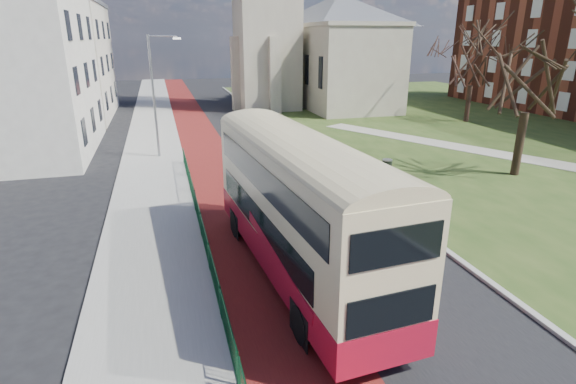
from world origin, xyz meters
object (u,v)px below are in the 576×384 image
object	(u,v)px
streetlamp	(155,91)
litter_bin	(387,167)
bus	(298,201)
winter_tree_near	(534,60)
winter_tree_far	(474,56)

from	to	relation	value
streetlamp	litter_bin	world-z (taller)	streetlamp
bus	litter_bin	distance (m)	13.33
litter_bin	winter_tree_near	bearing A→B (deg)	-14.36
winter_tree_far	bus	bearing A→B (deg)	-135.64
litter_bin	streetlamp	bearing A→B (deg)	147.75
litter_bin	winter_tree_far	bearing A→B (deg)	41.61
litter_bin	bus	bearing A→B (deg)	-131.09
streetlamp	litter_bin	size ratio (longest dim) A/B	8.07
streetlamp	bus	distance (m)	18.73
bus	winter_tree_far	distance (m)	34.93
streetlamp	winter_tree_far	distance (m)	29.90
bus	streetlamp	bearing A→B (deg)	99.27
streetlamp	litter_bin	bearing A→B (deg)	-32.25
bus	litter_bin	xyz separation A→B (m)	(8.64, 9.91, -2.21)
winter_tree_far	litter_bin	world-z (taller)	winter_tree_far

